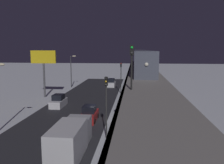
# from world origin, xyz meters

# --- Properties ---
(ground_plane) EXTENTS (240.00, 240.00, 0.00)m
(ground_plane) POSITION_xyz_m (0.00, 0.00, 0.00)
(ground_plane) COLOR silver
(avenue_asphalt) EXTENTS (11.00, 82.78, 0.01)m
(avenue_asphalt) POSITION_xyz_m (4.32, 0.00, 0.00)
(avenue_asphalt) COLOR #28282D
(avenue_asphalt) RESTS_ON ground_plane
(elevated_railway) EXTENTS (5.00, 82.78, 5.50)m
(elevated_railway) POSITION_xyz_m (-5.88, -0.00, 4.78)
(elevated_railway) COLOR gray
(elevated_railway) RESTS_ON ground_plane
(subway_train) EXTENTS (2.94, 74.07, 3.40)m
(subway_train) POSITION_xyz_m (-5.98, -35.62, 7.28)
(subway_train) COLOR #4C5160
(subway_train) RESTS_ON elevated_railway
(rail_signal) EXTENTS (0.36, 0.41, 4.00)m
(rail_signal) POSITION_xyz_m (-4.33, 8.04, 8.23)
(rail_signal) COLOR black
(rail_signal) RESTS_ON elevated_railway
(sedan_red) EXTENTS (1.91, 4.14, 1.97)m
(sedan_red) POSITION_xyz_m (1.12, 0.29, 0.78)
(sedan_red) COLOR #A51E1E
(sedan_red) RESTS_ON ground_plane
(sedan_white) EXTENTS (1.80, 4.01, 1.97)m
(sedan_white) POSITION_xyz_m (1.12, -27.24, 0.80)
(sedan_white) COLOR silver
(sedan_white) RESTS_ON ground_plane
(sedan_white_2) EXTENTS (1.80, 4.06, 1.97)m
(sedan_white_2) POSITION_xyz_m (7.52, -6.44, 0.80)
(sedan_white_2) COLOR silver
(sedan_white_2) RESTS_ON ground_plane
(delivery_van) EXTENTS (2.40, 7.40, 2.80)m
(delivery_van) POSITION_xyz_m (0.92, 9.61, 1.35)
(delivery_van) COLOR #B2B2B7
(delivery_van) RESTS_ON ground_plane
(traffic_light_near) EXTENTS (0.32, 0.44, 6.40)m
(traffic_light_near) POSITION_xyz_m (-1.78, 5.95, 4.20)
(traffic_light_near) COLOR #2D2D2D
(traffic_light_near) RESTS_ON ground_plane
(traffic_light_mid) EXTENTS (0.32, 0.44, 6.40)m
(traffic_light_mid) POSITION_xyz_m (-1.78, -18.44, 4.20)
(traffic_light_mid) COLOR #2D2D2D
(traffic_light_mid) RESTS_ON ground_plane
(commercial_billboard) EXTENTS (4.80, 0.36, 8.90)m
(commercial_billboard) POSITION_xyz_m (12.50, -13.15, 6.83)
(commercial_billboard) COLOR #4C4C51
(commercial_billboard) RESTS_ON ground_plane
(street_lamp_far) EXTENTS (1.35, 0.44, 7.65)m
(street_lamp_far) POSITION_xyz_m (10.39, -25.00, 4.81)
(street_lamp_far) COLOR #38383D
(street_lamp_far) RESTS_ON ground_plane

